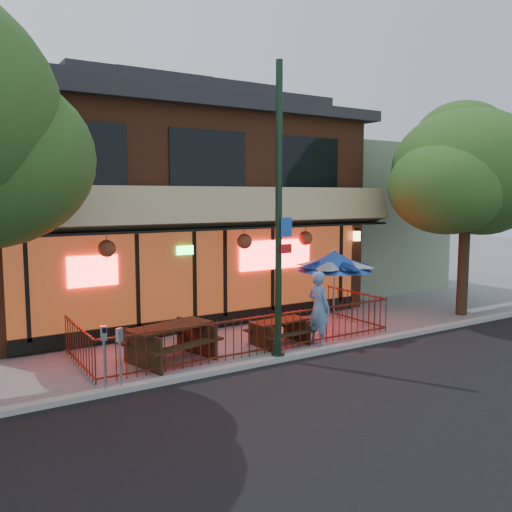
# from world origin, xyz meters

# --- Properties ---
(ground) EXTENTS (80.00, 80.00, 0.00)m
(ground) POSITION_xyz_m (0.00, 0.00, 0.00)
(ground) COLOR gray
(ground) RESTS_ON ground
(asphalt_street) EXTENTS (80.00, 11.00, 0.00)m
(asphalt_street) POSITION_xyz_m (0.00, -6.00, 0.00)
(asphalt_street) COLOR black
(asphalt_street) RESTS_ON ground
(curb) EXTENTS (80.00, 0.25, 0.12)m
(curb) POSITION_xyz_m (0.00, -0.50, 0.06)
(curb) COLOR #999993
(curb) RESTS_ON ground
(restaurant_building) EXTENTS (12.96, 9.49, 8.05)m
(restaurant_building) POSITION_xyz_m (0.00, 7.11, 4.13)
(restaurant_building) COLOR #5F2E1B
(restaurant_building) RESTS_ON ground
(neighbor_building) EXTENTS (6.00, 7.00, 6.00)m
(neighbor_building) POSITION_xyz_m (9.00, 7.70, 3.00)
(neighbor_building) COLOR gray
(neighbor_building) RESTS_ON ground
(patio_fence) EXTENTS (8.44, 2.62, 1.00)m
(patio_fence) POSITION_xyz_m (0.00, 0.50, 0.63)
(patio_fence) COLOR #4E1E10
(patio_fence) RESTS_ON ground
(street_light) EXTENTS (0.43, 0.32, 7.00)m
(street_light) POSITION_xyz_m (0.00, -0.40, 3.15)
(street_light) COLOR black
(street_light) RESTS_ON ground
(street_tree_right) EXTENTS (4.80, 4.80, 7.02)m
(street_tree_right) POSITION_xyz_m (8.04, 0.59, 4.96)
(street_tree_right) COLOR #332719
(street_tree_right) RESTS_ON ground
(picnic_table_left) EXTENTS (2.34, 2.00, 0.87)m
(picnic_table_left) POSITION_xyz_m (-2.22, 0.90, 0.57)
(picnic_table_left) COLOR #301E11
(picnic_table_left) RESTS_ON ground
(picnic_table_right) EXTENTS (1.60, 1.27, 0.66)m
(picnic_table_right) POSITION_xyz_m (0.80, 0.70, 0.43)
(picnic_table_right) COLOR black
(picnic_table_right) RESTS_ON ground
(patio_umbrella) EXTENTS (2.14, 2.14, 2.44)m
(patio_umbrella) POSITION_xyz_m (2.84, 0.92, 2.08)
(patio_umbrella) COLOR gray
(patio_umbrella) RESTS_ON ground
(pedestrian) EXTENTS (0.57, 0.78, 1.98)m
(pedestrian) POSITION_xyz_m (1.64, 0.10, 0.99)
(pedestrian) COLOR #5A81B4
(pedestrian) RESTS_ON ground
(parking_meter_near) EXTENTS (0.15, 0.14, 1.31)m
(parking_meter_near) POSITION_xyz_m (-3.89, -0.48, 0.89)
(parking_meter_near) COLOR #979B9F
(parking_meter_near) RESTS_ON ground
(parking_meter_far) EXTENTS (0.14, 0.13, 1.40)m
(parking_meter_far) POSITION_xyz_m (-4.20, -0.48, 0.95)
(parking_meter_far) COLOR #919499
(parking_meter_far) RESTS_ON ground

